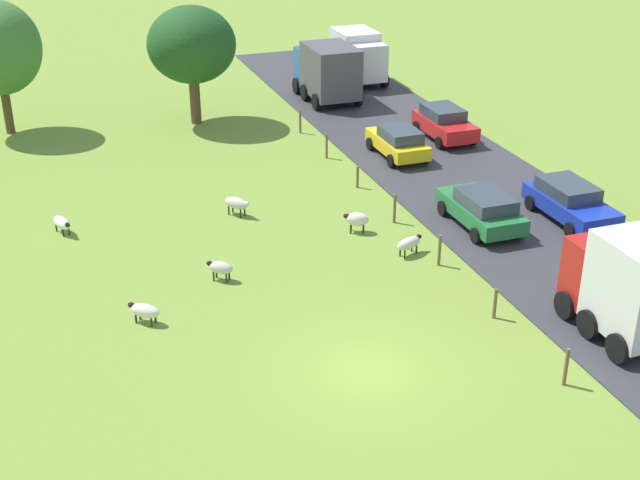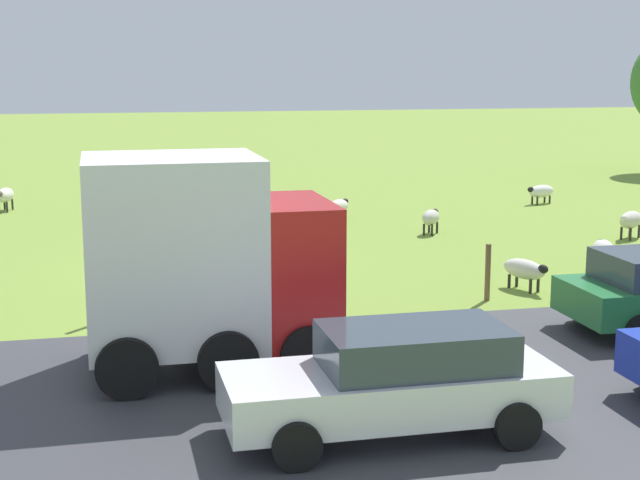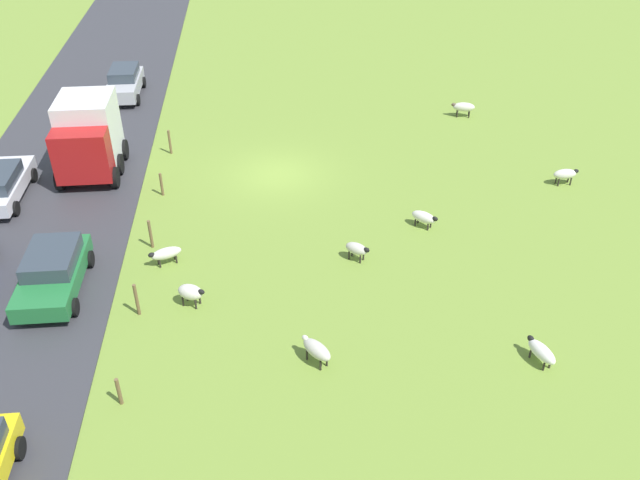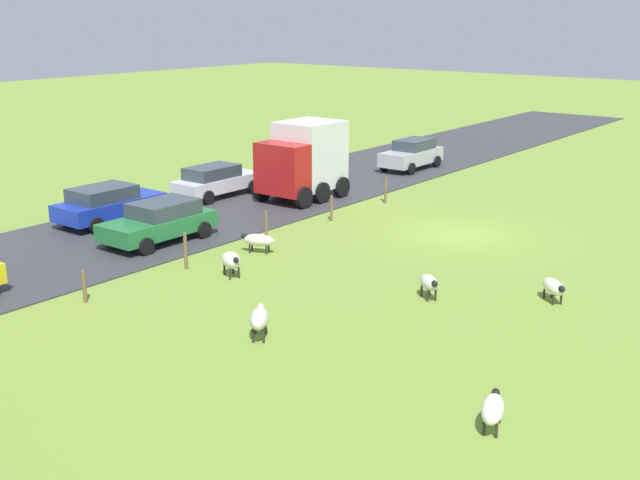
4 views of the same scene
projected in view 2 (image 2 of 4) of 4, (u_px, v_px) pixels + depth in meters
The scene contains 15 objects.
ground_plane at pixel (204, 264), 24.44m from camera, with size 160.00×160.00×0.00m, color olive.
road_strip at pixel (279, 397), 14.60m from camera, with size 8.00×80.00×0.06m, color #38383D.
sheep_0 at pixel (339, 207), 31.19m from camera, with size 1.12×1.06×0.70m.
sheep_1 at pixel (431, 217), 28.67m from camera, with size 1.01×0.93×0.75m.
sheep_2 at pixel (525, 269), 21.53m from camera, with size 1.31×0.85×0.71m.
sheep_3 at pixel (221, 181), 37.47m from camera, with size 1.21×0.53×0.78m.
sheep_4 at pixel (5, 195), 33.15m from camera, with size 1.33×0.73×0.82m.
sheep_5 at pixel (603, 251), 23.18m from camera, with size 1.10×0.90×0.86m.
sheep_6 at pixel (631, 220), 27.93m from camera, with size 1.11×1.24×0.81m.
sheep_7 at pixel (541, 191), 34.95m from camera, with size 0.84×1.31×0.70m.
fence_post_0 at pixel (96, 293), 18.71m from camera, with size 0.12×0.12×1.26m, color brown.
fence_post_1 at pixel (301, 286), 19.65m from camera, with size 0.12×0.12×1.10m, color brown.
fence_post_2 at pixel (488, 272), 20.57m from camera, with size 0.12×0.12×1.25m, color brown.
truck_0 at pixel (204, 260), 15.60m from camera, with size 2.75×3.99×3.56m.
car_3 at pixel (397, 379), 12.93m from camera, with size 1.93×4.56×1.50m.
Camera 2 is at (23.97, -2.56, 5.06)m, focal length 53.34 mm.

